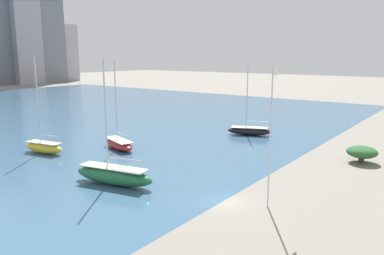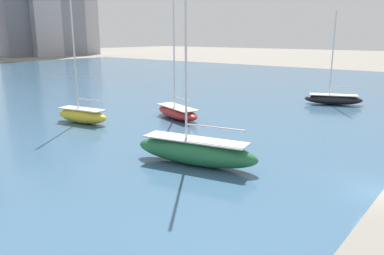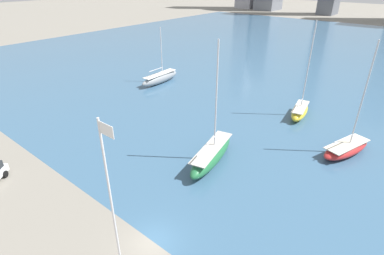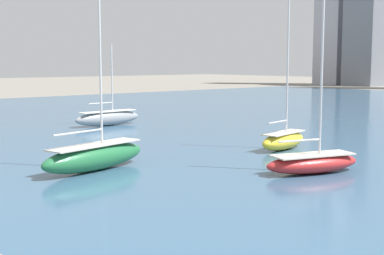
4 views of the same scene
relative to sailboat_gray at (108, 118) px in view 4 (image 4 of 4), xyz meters
name	(u,v)px [view 4 (image 4 of 4)]	position (x,y,z in m)	size (l,w,h in m)	color
sailboat_gray	(108,118)	(0.00, 0.00, 0.00)	(2.43, 10.05, 10.83)	gray
sailboat_red	(313,162)	(36.63, -4.66, -0.20)	(4.90, 8.35, 13.80)	#B72828
sailboat_yellow	(283,139)	(28.02, 2.30, -0.06)	(3.28, 7.29, 14.26)	yellow
sailboat_green	(95,156)	(24.91, -16.65, 0.07)	(4.46, 10.38, 14.15)	#236B3D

